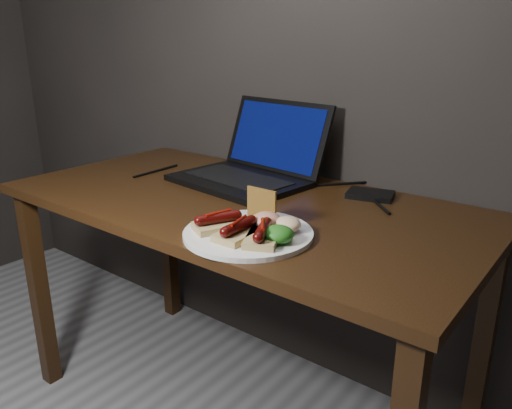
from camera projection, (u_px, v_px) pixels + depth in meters
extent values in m
cube|color=#2D2826|center=(312.00, 18.00, 1.56)|extent=(3.50, 0.02, 2.50)
cube|color=#36210D|center=(238.00, 203.00, 1.45)|extent=(1.40, 0.70, 0.03)
cube|color=#36210D|center=(39.00, 291.00, 1.72)|extent=(0.05, 0.05, 0.72)
cube|color=#36210D|center=(168.00, 239.00, 2.17)|extent=(0.05, 0.05, 0.72)
cube|color=#36210D|center=(483.00, 346.00, 1.42)|extent=(0.05, 0.05, 0.72)
cube|color=black|center=(238.00, 181.00, 1.59)|extent=(0.44, 0.33, 0.02)
cube|color=black|center=(238.00, 178.00, 1.58)|extent=(0.36, 0.19, 0.00)
cube|color=black|center=(277.00, 135.00, 1.67)|extent=(0.42, 0.14, 0.23)
cube|color=#0B0643|center=(277.00, 135.00, 1.67)|extent=(0.37, 0.12, 0.20)
cube|color=black|center=(370.00, 195.00, 1.45)|extent=(0.15, 0.12, 0.02)
cylinder|color=black|center=(234.00, 185.00, 1.57)|extent=(0.14, 0.12, 0.01)
cylinder|color=black|center=(338.00, 184.00, 1.57)|extent=(0.15, 0.17, 0.01)
cylinder|color=black|center=(380.00, 205.00, 1.37)|extent=(0.11, 0.10, 0.01)
cylinder|color=black|center=(156.00, 171.00, 1.73)|extent=(0.01, 0.20, 0.01)
cylinder|color=white|center=(248.00, 234.00, 1.17)|extent=(0.35, 0.35, 0.01)
cube|color=tan|center=(219.00, 226.00, 1.18)|extent=(0.11, 0.13, 0.02)
cylinder|color=#4D0905|center=(218.00, 218.00, 1.17)|extent=(0.06, 0.10, 0.02)
sphere|color=#4D0905|center=(199.00, 221.00, 1.15)|extent=(0.02, 0.02, 0.02)
sphere|color=#4D0905|center=(237.00, 215.00, 1.19)|extent=(0.03, 0.02, 0.02)
cylinder|color=#740D05|center=(218.00, 213.00, 1.17)|extent=(0.03, 0.07, 0.01)
cube|color=tan|center=(239.00, 234.00, 1.13)|extent=(0.07, 0.12, 0.02)
cylinder|color=#4D0905|center=(239.00, 226.00, 1.12)|extent=(0.03, 0.10, 0.02)
sphere|color=#4D0905|center=(225.00, 232.00, 1.09)|extent=(0.03, 0.02, 0.02)
sphere|color=#4D0905|center=(251.00, 220.00, 1.16)|extent=(0.03, 0.02, 0.02)
cylinder|color=#740D05|center=(239.00, 221.00, 1.12)|extent=(0.02, 0.07, 0.01)
cube|color=tan|center=(263.00, 238.00, 1.11)|extent=(0.11, 0.13, 0.02)
cylinder|color=#4D0905|center=(263.00, 230.00, 1.10)|extent=(0.06, 0.10, 0.02)
sphere|color=#4D0905|center=(258.00, 238.00, 1.06)|extent=(0.03, 0.02, 0.02)
sphere|color=#4D0905|center=(267.00, 222.00, 1.14)|extent=(0.02, 0.02, 0.02)
cylinder|color=#740D05|center=(263.00, 224.00, 1.10)|extent=(0.05, 0.06, 0.01)
cube|color=olive|center=(262.00, 205.00, 1.22)|extent=(0.09, 0.01, 0.08)
ellipsoid|color=#1C5310|center=(278.00, 234.00, 1.10)|extent=(0.07, 0.07, 0.04)
ellipsoid|color=#A11015|center=(266.00, 220.00, 1.18)|extent=(0.07, 0.07, 0.04)
ellipsoid|color=silver|center=(287.00, 224.00, 1.16)|extent=(0.06, 0.06, 0.04)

